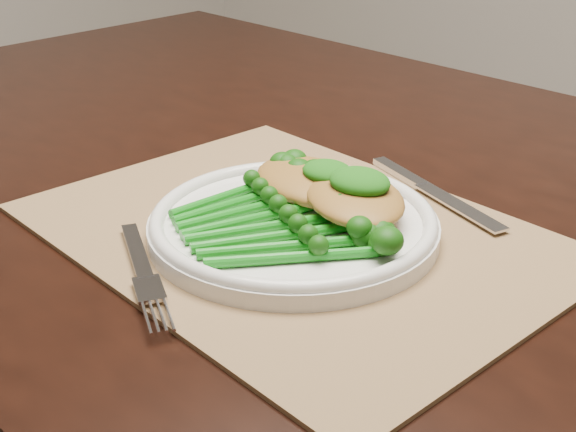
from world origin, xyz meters
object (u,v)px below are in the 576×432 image
Objects in this scene: dinner_plate at (293,223)px; chicken_fillet_left at (313,181)px; placemat at (293,234)px; broccolini_bundle at (261,223)px.

chicken_fillet_left is (-0.02, 0.06, 0.02)m from dinner_plate.
placemat is 0.04m from broccolini_bundle.
broccolini_bundle is at bearing -93.59° from placemat.
broccolini_bundle is at bearing -111.98° from dinner_plate.
placemat is at bearing -58.29° from chicken_fillet_left.
chicken_fillet_left is at bearing 123.70° from broccolini_bundle.
placemat is 2.04× the size of broccolini_bundle.
dinner_plate is (0.00, -0.01, 0.01)m from placemat.
dinner_plate is at bearing -43.92° from placemat.
broccolini_bundle is at bearing -70.86° from chicken_fillet_left.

